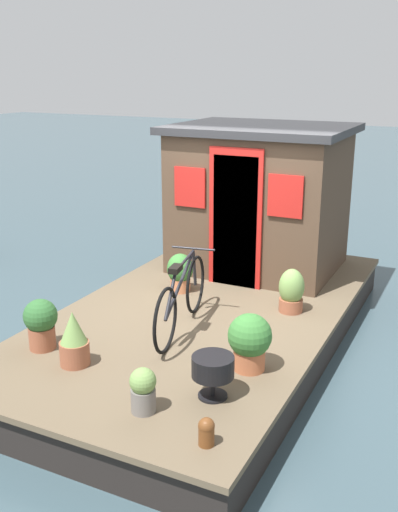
# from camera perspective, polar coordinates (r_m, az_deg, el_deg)

# --- Properties ---
(ground_plane) EXTENTS (60.00, 60.00, 0.00)m
(ground_plane) POSITION_cam_1_polar(r_m,az_deg,el_deg) (7.27, 0.70, -8.23)
(ground_plane) COLOR #384C54
(houseboat_deck) EXTENTS (5.66, 3.03, 0.45)m
(houseboat_deck) POSITION_cam_1_polar(r_m,az_deg,el_deg) (7.18, 0.71, -6.61)
(houseboat_deck) COLOR brown
(houseboat_deck) RESTS_ON ground_plane
(houseboat_cabin) EXTENTS (1.92, 2.36, 2.00)m
(houseboat_cabin) POSITION_cam_1_polar(r_m,az_deg,el_deg) (8.31, 5.86, 5.63)
(houseboat_cabin) COLOR #4C3828
(houseboat_cabin) RESTS_ON houseboat_deck
(bicycle) EXTENTS (1.72, 0.50, 0.81)m
(bicycle) POSITION_cam_1_polar(r_m,az_deg,el_deg) (6.36, -1.70, -4.03)
(bicycle) COLOR black
(bicycle) RESTS_ON houseboat_deck
(potted_plant_ivy) EXTENTS (0.29, 0.29, 0.54)m
(potted_plant_ivy) POSITION_cam_1_polar(r_m,az_deg,el_deg) (5.81, -11.97, -7.90)
(potted_plant_ivy) COLOR #935138
(potted_plant_ivy) RESTS_ON houseboat_deck
(potted_plant_succulent) EXTENTS (0.33, 0.33, 0.49)m
(potted_plant_succulent) POSITION_cam_1_polar(r_m,az_deg,el_deg) (7.51, -1.82, -1.53)
(potted_plant_succulent) COLOR #C6754C
(potted_plant_succulent) RESTS_ON houseboat_deck
(potted_plant_basil) EXTENTS (0.42, 0.42, 0.56)m
(potted_plant_basil) POSITION_cam_1_polar(r_m,az_deg,el_deg) (5.60, 4.91, -8.10)
(potted_plant_basil) COLOR #B2603D
(potted_plant_basil) RESTS_ON houseboat_deck
(potted_plant_thyme) EXTENTS (0.22, 0.22, 0.39)m
(potted_plant_thyme) POSITION_cam_1_polar(r_m,az_deg,el_deg) (5.00, -5.41, -12.69)
(potted_plant_thyme) COLOR slate
(potted_plant_thyme) RESTS_ON houseboat_deck
(potted_plant_sage) EXTENTS (0.34, 0.34, 0.53)m
(potted_plant_sage) POSITION_cam_1_polar(r_m,az_deg,el_deg) (6.19, -14.98, -6.19)
(potted_plant_sage) COLOR #935138
(potted_plant_sage) RESTS_ON houseboat_deck
(potted_plant_rosemary) EXTENTS (0.30, 0.30, 0.52)m
(potted_plant_rosemary) POSITION_cam_1_polar(r_m,az_deg,el_deg) (6.97, 8.89, -3.37)
(potted_plant_rosemary) COLOR #935138
(potted_plant_rosemary) RESTS_ON houseboat_deck
(charcoal_grill) EXTENTS (0.37, 0.37, 0.38)m
(charcoal_grill) POSITION_cam_1_polar(r_m,az_deg,el_deg) (5.15, 1.35, -10.75)
(charcoal_grill) COLOR black
(charcoal_grill) RESTS_ON houseboat_deck
(mooring_bollard) EXTENTS (0.13, 0.13, 0.23)m
(mooring_bollard) POSITION_cam_1_polar(r_m,az_deg,el_deg) (4.64, 0.72, -16.50)
(mooring_bollard) COLOR brown
(mooring_bollard) RESTS_ON houseboat_deck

